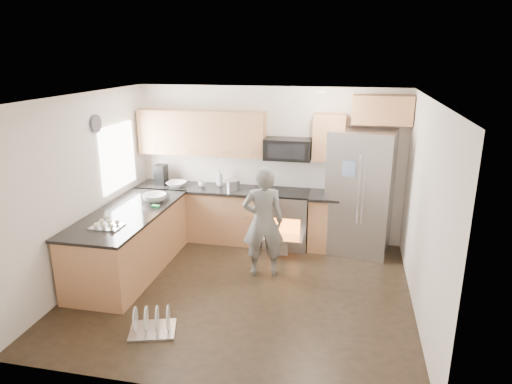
% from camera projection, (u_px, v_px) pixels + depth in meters
% --- Properties ---
extents(ground, '(4.50, 4.50, 0.00)m').
position_uv_depth(ground, '(242.00, 290.00, 6.24)').
color(ground, black).
rests_on(ground, ground).
extents(room_shell, '(4.54, 4.04, 2.62)m').
position_uv_depth(room_shell, '(238.00, 171.00, 5.78)').
color(room_shell, white).
rests_on(room_shell, ground).
extents(back_cabinet_run, '(4.45, 0.64, 2.50)m').
position_uv_depth(back_cabinet_run, '(232.00, 185.00, 7.71)').
color(back_cabinet_run, '#A56F42').
rests_on(back_cabinet_run, ground).
extents(peninsula, '(0.96, 2.36, 1.04)m').
position_uv_depth(peninsula, '(130.00, 241.00, 6.69)').
color(peninsula, '#A56F42').
rests_on(peninsula, ground).
extents(stove_range, '(0.76, 0.97, 1.79)m').
position_uv_depth(stove_range, '(286.00, 206.00, 7.56)').
color(stove_range, '#B7B7BC').
rests_on(stove_range, ground).
extents(refrigerator, '(1.09, 0.91, 1.99)m').
position_uv_depth(refrigerator, '(360.00, 192.00, 7.24)').
color(refrigerator, '#B7B7BC').
rests_on(refrigerator, ground).
extents(person, '(0.67, 0.53, 1.62)m').
position_uv_depth(person, '(263.00, 222.00, 6.48)').
color(person, slate).
rests_on(person, ground).
extents(dish_rack, '(0.62, 0.55, 0.32)m').
position_uv_depth(dish_rack, '(152.00, 325.00, 5.29)').
color(dish_rack, '#B7B7BC').
rests_on(dish_rack, ground).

